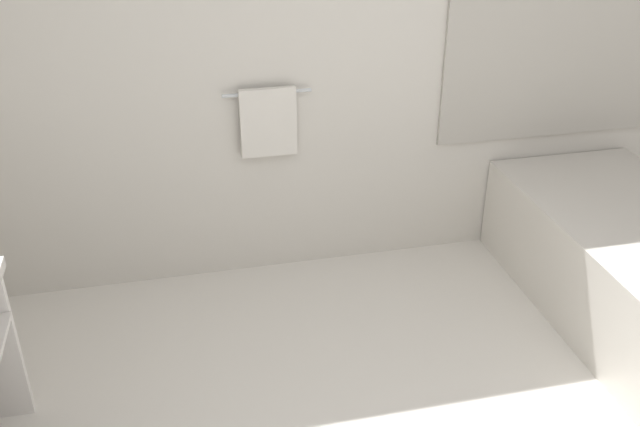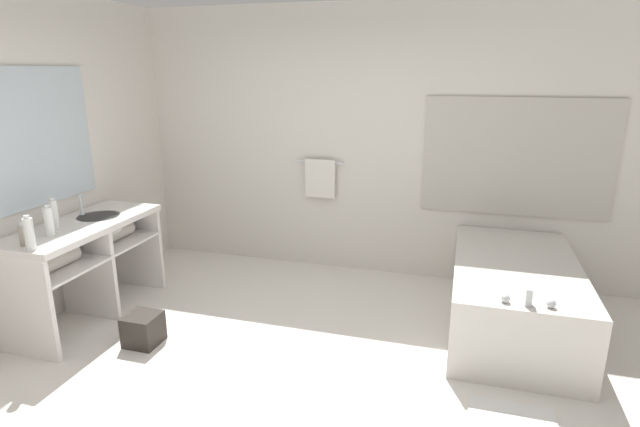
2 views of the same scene
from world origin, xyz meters
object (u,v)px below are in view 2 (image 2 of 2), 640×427
(water_bottle_3, at_px, (49,221))
(soap_dispenser, at_px, (23,236))
(water_bottle_1, at_px, (54,214))
(water_bottle_2, at_px, (29,234))
(waste_bin, at_px, (143,329))
(bathtub, at_px, (514,292))

(water_bottle_3, distance_m, soap_dispenser, 0.24)
(water_bottle_1, bearing_deg, water_bottle_2, -64.96)
(water_bottle_3, xyz_separation_m, waste_bin, (0.68, 0.07, -0.84))
(water_bottle_2, relative_size, soap_dispenser, 1.43)
(water_bottle_1, relative_size, waste_bin, 1.02)
(soap_dispenser, bearing_deg, water_bottle_3, 86.66)
(soap_dispenser, bearing_deg, water_bottle_2, -24.42)
(bathtub, xyz_separation_m, water_bottle_1, (-3.56, -0.98, 0.65))
(water_bottle_3, bearing_deg, water_bottle_1, 122.38)
(water_bottle_2, relative_size, waste_bin, 1.01)
(bathtub, height_order, water_bottle_2, water_bottle_2)
(water_bottle_1, bearing_deg, soap_dispenser, -77.93)
(water_bottle_3, bearing_deg, bathtub, 18.16)
(water_bottle_1, xyz_separation_m, water_bottle_2, (0.21, -0.44, -0.00))
(water_bottle_1, relative_size, water_bottle_2, 1.01)
(bathtub, bearing_deg, soap_dispenser, -158.50)
(waste_bin, bearing_deg, bathtub, 21.02)
(water_bottle_1, xyz_separation_m, waste_bin, (0.78, -0.08, -0.85))
(water_bottle_1, bearing_deg, water_bottle_3, -57.62)
(bathtub, height_order, water_bottle_3, water_bottle_3)
(water_bottle_2, distance_m, soap_dispenser, 0.14)
(water_bottle_1, distance_m, water_bottle_3, 0.18)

